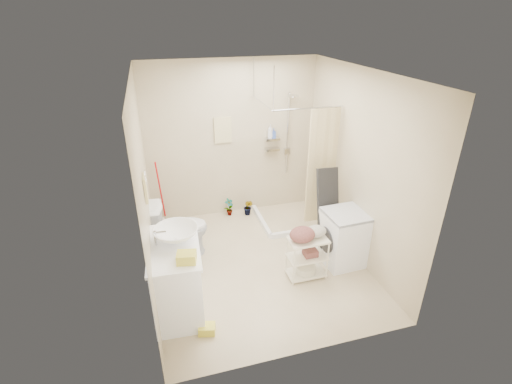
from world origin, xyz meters
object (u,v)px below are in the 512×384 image
(washing_machine, at_px, (343,238))
(laundry_rack, at_px, (307,254))
(toilet, at_px, (179,228))
(vanity, at_px, (177,278))

(washing_machine, relative_size, laundry_rack, 1.12)
(toilet, distance_m, washing_machine, 2.33)
(washing_machine, xyz_separation_m, laundry_rack, (-0.61, -0.17, -0.04))
(vanity, distance_m, laundry_rack, 1.70)
(vanity, height_order, washing_machine, vanity)
(vanity, relative_size, toilet, 1.22)
(laundry_rack, bearing_deg, vanity, -176.08)
(vanity, relative_size, laundry_rack, 1.44)
(vanity, bearing_deg, washing_machine, 11.03)
(toilet, bearing_deg, vanity, 179.06)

